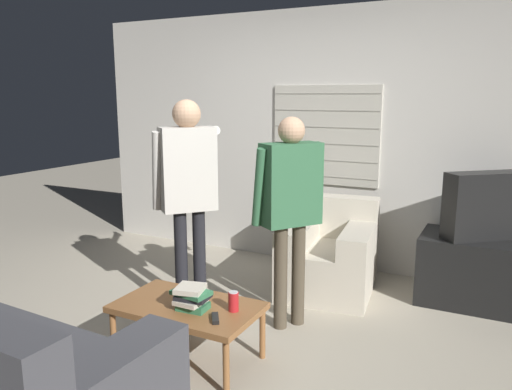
{
  "coord_description": "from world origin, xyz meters",
  "views": [
    {
      "loc": [
        1.7,
        -2.73,
        1.71
      ],
      "look_at": [
        0.08,
        0.45,
        1.0
      ],
      "focal_mm": 35.0,
      "sensor_mm": 36.0,
      "label": 1
    }
  ],
  "objects_px": {
    "person_right_standing": "(290,197)",
    "soda_can": "(233,301)",
    "spare_remote": "(215,318)",
    "book_stack": "(192,297)",
    "tv": "(485,205)",
    "coffee_table": "(188,310)",
    "armchair_beige": "(329,255)",
    "person_left_standing": "(188,181)"
  },
  "relations": [
    {
      "from": "spare_remote",
      "to": "soda_can",
      "type": "bearing_deg",
      "value": 44.55
    },
    {
      "from": "tv",
      "to": "soda_can",
      "type": "height_order",
      "value": "tv"
    },
    {
      "from": "person_right_standing",
      "to": "book_stack",
      "type": "distance_m",
      "value": 1.02
    },
    {
      "from": "person_right_standing",
      "to": "soda_can",
      "type": "bearing_deg",
      "value": -149.98
    },
    {
      "from": "person_right_standing",
      "to": "book_stack",
      "type": "xyz_separation_m",
      "value": [
        -0.31,
        -0.82,
        -0.52
      ]
    },
    {
      "from": "tv",
      "to": "coffee_table",
      "type": "bearing_deg",
      "value": 7.62
    },
    {
      "from": "armchair_beige",
      "to": "coffee_table",
      "type": "relative_size",
      "value": 1.04
    },
    {
      "from": "armchair_beige",
      "to": "book_stack",
      "type": "height_order",
      "value": "armchair_beige"
    },
    {
      "from": "person_left_standing",
      "to": "soda_can",
      "type": "height_order",
      "value": "person_left_standing"
    },
    {
      "from": "tv",
      "to": "book_stack",
      "type": "bearing_deg",
      "value": 9.57
    },
    {
      "from": "person_left_standing",
      "to": "person_right_standing",
      "type": "xyz_separation_m",
      "value": [
        0.79,
        0.15,
        -0.08
      ]
    },
    {
      "from": "tv",
      "to": "spare_remote",
      "type": "bearing_deg",
      "value": 14.52
    },
    {
      "from": "armchair_beige",
      "to": "person_right_standing",
      "type": "relative_size",
      "value": 0.62
    },
    {
      "from": "person_right_standing",
      "to": "soda_can",
      "type": "distance_m",
      "value": 0.9
    },
    {
      "from": "armchair_beige",
      "to": "soda_can",
      "type": "bearing_deg",
      "value": 78.66
    },
    {
      "from": "soda_can",
      "to": "person_right_standing",
      "type": "bearing_deg",
      "value": 84.52
    },
    {
      "from": "spare_remote",
      "to": "armchair_beige",
      "type": "bearing_deg",
      "value": 50.72
    },
    {
      "from": "soda_can",
      "to": "tv",
      "type": "bearing_deg",
      "value": 53.61
    },
    {
      "from": "coffee_table",
      "to": "book_stack",
      "type": "height_order",
      "value": "book_stack"
    },
    {
      "from": "book_stack",
      "to": "spare_remote",
      "type": "distance_m",
      "value": 0.23
    },
    {
      "from": "person_right_standing",
      "to": "armchair_beige",
      "type": "bearing_deg",
      "value": 32.42
    },
    {
      "from": "tv",
      "to": "soda_can",
      "type": "bearing_deg",
      "value": 12.78
    },
    {
      "from": "book_stack",
      "to": "tv",
      "type": "bearing_deg",
      "value": 50.4
    },
    {
      "from": "armchair_beige",
      "to": "person_right_standing",
      "type": "height_order",
      "value": "person_right_standing"
    },
    {
      "from": "soda_can",
      "to": "spare_remote",
      "type": "distance_m",
      "value": 0.18
    },
    {
      "from": "tv",
      "to": "spare_remote",
      "type": "xyz_separation_m",
      "value": [
        -1.36,
        -1.96,
        -0.44
      ]
    },
    {
      "from": "armchair_beige",
      "to": "person_left_standing",
      "type": "bearing_deg",
      "value": 42.17
    },
    {
      "from": "coffee_table",
      "to": "soda_can",
      "type": "xyz_separation_m",
      "value": [
        0.31,
        0.05,
        0.1
      ]
    },
    {
      "from": "coffee_table",
      "to": "soda_can",
      "type": "height_order",
      "value": "soda_can"
    },
    {
      "from": "person_right_standing",
      "to": "tv",
      "type": "bearing_deg",
      "value": -13.84
    },
    {
      "from": "tv",
      "to": "spare_remote",
      "type": "height_order",
      "value": "tv"
    },
    {
      "from": "armchair_beige",
      "to": "spare_remote",
      "type": "xyz_separation_m",
      "value": [
        -0.15,
        -1.7,
        0.08
      ]
    },
    {
      "from": "armchair_beige",
      "to": "tv",
      "type": "xyz_separation_m",
      "value": [
        1.21,
        0.26,
        0.52
      ]
    },
    {
      "from": "armchair_beige",
      "to": "person_right_standing",
      "type": "distance_m",
      "value": 1.06
    },
    {
      "from": "coffee_table",
      "to": "book_stack",
      "type": "distance_m",
      "value": 0.15
    },
    {
      "from": "book_stack",
      "to": "person_left_standing",
      "type": "bearing_deg",
      "value": 124.96
    },
    {
      "from": "armchair_beige",
      "to": "soda_can",
      "type": "distance_m",
      "value": 1.55
    },
    {
      "from": "soda_can",
      "to": "spare_remote",
      "type": "height_order",
      "value": "soda_can"
    },
    {
      "from": "spare_remote",
      "to": "book_stack",
      "type": "bearing_deg",
      "value": 128.66
    },
    {
      "from": "person_right_standing",
      "to": "book_stack",
      "type": "height_order",
      "value": "person_right_standing"
    },
    {
      "from": "armchair_beige",
      "to": "soda_can",
      "type": "xyz_separation_m",
      "value": [
        -0.11,
        -1.54,
        0.13
      ]
    },
    {
      "from": "armchair_beige",
      "to": "coffee_table",
      "type": "distance_m",
      "value": 1.65
    }
  ]
}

